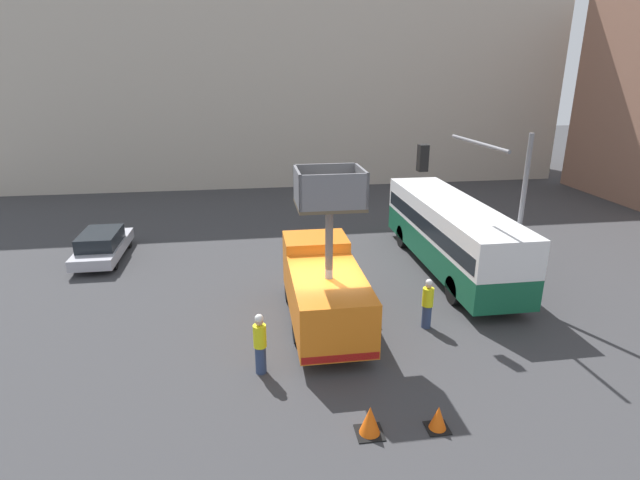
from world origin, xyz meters
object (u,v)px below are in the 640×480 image
(road_worker_directing, at_px, (427,304))
(utility_truck, at_px, (324,286))
(city_bus, at_px, (450,231))
(road_worker_near_truck, at_px, (260,344))
(parked_car_curbside, at_px, (102,245))
(traffic_cone_near_truck, at_px, (370,421))
(traffic_light_pole, at_px, (488,191))
(traffic_cone_mid_road, at_px, (438,418))

(road_worker_directing, bearing_deg, utility_truck, 111.43)
(city_bus, distance_m, road_worker_near_truck, 10.92)
(utility_truck, distance_m, parked_car_curbside, 12.10)
(utility_truck, height_order, road_worker_directing, utility_truck)
(traffic_cone_near_truck, bearing_deg, parked_car_curbside, 125.37)
(road_worker_near_truck, distance_m, road_worker_directing, 6.05)
(parked_car_curbside, bearing_deg, traffic_light_pole, -23.94)
(traffic_cone_near_truck, relative_size, parked_car_curbside, 0.16)
(utility_truck, bearing_deg, road_worker_near_truck, -130.80)
(city_bus, height_order, road_worker_near_truck, city_bus)
(traffic_cone_mid_road, bearing_deg, traffic_light_pole, 58.30)
(traffic_light_pole, relative_size, traffic_cone_near_truck, 8.25)
(road_worker_near_truck, distance_m, traffic_cone_mid_road, 5.29)
(utility_truck, xyz_separation_m, traffic_light_pole, (6.09, 0.95, 2.86))
(city_bus, xyz_separation_m, road_worker_near_truck, (-8.50, -6.80, -0.86))
(parked_car_curbside, bearing_deg, utility_truck, -39.97)
(city_bus, distance_m, traffic_cone_near_truck, 11.58)
(utility_truck, relative_size, traffic_cone_near_truck, 8.01)
(city_bus, relative_size, traffic_cone_near_truck, 13.61)
(traffic_cone_mid_road, bearing_deg, road_worker_directing, 73.31)
(city_bus, height_order, traffic_light_pole, traffic_light_pole)
(traffic_cone_mid_road, bearing_deg, parked_car_curbside, 129.77)
(utility_truck, bearing_deg, road_worker_directing, -11.88)
(utility_truck, relative_size, city_bus, 0.59)
(utility_truck, height_order, road_worker_near_truck, utility_truck)
(road_worker_near_truck, relative_size, parked_car_curbside, 0.40)
(traffic_cone_near_truck, height_order, parked_car_curbside, parked_car_curbside)
(road_worker_near_truck, bearing_deg, parked_car_curbside, -99.66)
(traffic_light_pole, distance_m, traffic_cone_mid_road, 8.82)
(city_bus, xyz_separation_m, traffic_cone_mid_road, (-4.25, -9.90, -1.52))
(city_bus, xyz_separation_m, traffic_cone_near_truck, (-5.96, -9.81, -1.46))
(road_worker_near_truck, height_order, traffic_cone_near_truck, road_worker_near_truck)
(parked_car_curbside, bearing_deg, road_worker_near_truck, -56.11)
(road_worker_directing, xyz_separation_m, parked_car_curbside, (-12.73, 8.49, -0.19))
(city_bus, distance_m, parked_car_curbside, 15.93)
(traffic_light_pole, height_order, traffic_cone_mid_road, traffic_light_pole)
(traffic_light_pole, bearing_deg, city_bus, 87.65)
(road_worker_near_truck, relative_size, traffic_cone_near_truck, 2.47)
(road_worker_directing, bearing_deg, traffic_cone_mid_road, -163.37)
(city_bus, bearing_deg, road_worker_near_truck, 143.37)
(utility_truck, distance_m, city_bus, 7.50)
(road_worker_directing, relative_size, traffic_cone_near_truck, 2.34)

